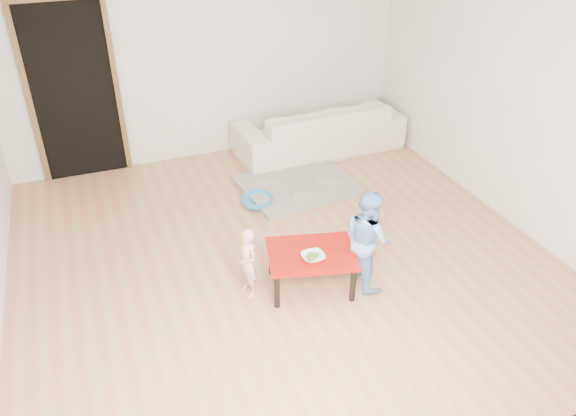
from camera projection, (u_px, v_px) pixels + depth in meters
floor at (281, 255)px, 5.50m from camera, size 5.00×5.00×0.01m
back_wall at (208, 55)px, 6.81m from camera, size 5.00×0.02×2.60m
right_wall at (514, 96)px, 5.60m from camera, size 0.02×5.00×2.60m
doorway at (74, 94)px, 6.44m from camera, size 1.02×0.08×2.11m
sofa at (319, 128)px, 7.37m from camera, size 2.22×0.95×0.64m
cushion at (297, 127)px, 6.99m from camera, size 0.50×0.46×0.11m
red_table at (311, 269)px, 4.99m from camera, size 0.87×0.73×0.38m
bowl at (313, 257)px, 4.79m from camera, size 0.20×0.20×0.05m
broccoli at (313, 257)px, 4.78m from camera, size 0.12×0.12×0.06m
child_pink at (248, 263)px, 4.84m from camera, size 0.22×0.27×0.66m
child_blue at (367, 239)px, 4.90m from camera, size 0.40×0.49×0.94m
basin at (257, 201)px, 6.26m from camera, size 0.36×0.36×0.11m
blanket at (297, 185)px, 6.65m from camera, size 1.38×1.20×0.06m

